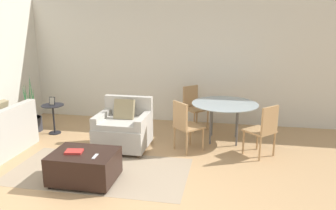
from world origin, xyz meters
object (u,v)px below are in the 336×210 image
Objects in this scene: potted_plant at (31,120)px; side_table at (53,113)px; book_stack at (74,152)px; picture_frame at (52,101)px; dining_chair_near_right at (264,128)px; ottoman at (84,166)px; dining_chair_near_left at (185,123)px; tv_remote_primary at (95,156)px; armchair at (124,129)px; dining_table at (225,107)px; dining_chair_far_left at (193,104)px.

potted_plant is 2.03× the size of side_table.
picture_frame is (-1.36, 1.85, 0.22)m from book_stack.
dining_chair_near_right is at bearing 27.46° from book_stack.
side_table is (-1.49, 1.82, 0.18)m from ottoman.
tv_remote_primary is at bearing -124.73° from dining_chair_near_left.
potted_plant is at bearing 173.76° from dining_chair_near_right.
dining_chair_near_left is (1.10, 0.04, 0.16)m from armchair.
tv_remote_primary is 0.18× the size of dining_chair_near_right.
dining_table is (3.40, 0.22, -0.01)m from picture_frame.
book_stack is 0.29× the size of dining_chair_near_left.
potted_plant is 1.35× the size of dining_chair_far_left.
dining_chair_near_right reaches higher than side_table.
dining_chair_far_left is at bearing 17.83° from side_table.
dining_chair_far_left is (3.28, 0.82, 0.28)m from potted_plant.
ottoman is 1.50× the size of side_table.
dining_table is at bearing 45.00° from dining_chair_near_left.
side_table is 2.88m from dining_chair_far_left.
potted_plant reaches higher than ottoman.
picture_frame reaches higher than book_stack.
ottoman is at bearing 11.89° from book_stack.
picture_frame is at bearing 129.23° from ottoman.
dining_chair_near_right reaches higher than armchair.
potted_plant is (-2.25, 1.99, -0.22)m from tv_remote_primary.
dining_table is 1.38× the size of dining_chair_near_left.
side_table reaches higher than tv_remote_primary.
dining_chair_near_right is at bearing -6.24° from potted_plant.
armchair is at bearing 92.65° from tv_remote_primary.
side_table is at bearing 163.48° from armchair.
ottoman is 0.74× the size of potted_plant.
ottoman is 5.43× the size of tv_remote_primary.
potted_plant is at bearing 137.24° from ottoman.
picture_frame is (0.54, -0.06, 0.45)m from potted_plant.
tv_remote_primary is 2.75m from dining_table.
side_table is (-1.71, 1.93, -0.03)m from tv_remote_primary.
side_table is at bearing 126.32° from book_stack.
book_stack reaches higher than ottoman.
picture_frame is at bearing 90.00° from side_table.
armchair is 1.35m from ottoman.
ottoman is at bearing -133.12° from dining_table.
dining_chair_near_left is 1.00× the size of dining_chair_far_left.
dining_table is 0.95m from dining_chair_near_left.
book_stack is 1.97m from dining_chair_near_left.
dining_chair_far_left is (1.25, 2.71, 0.28)m from ottoman.
ottoman is 2.83m from dining_table.
potted_plant is at bearing 134.95° from book_stack.
armchair is 0.73× the size of dining_table.
side_table is at bearing -162.17° from dining_chair_far_left.
dining_chair_near_right and dining_chair_far_left have the same top height.
dining_chair_near_left reaches higher than book_stack.
side_table is at bearing -5.99° from potted_plant.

